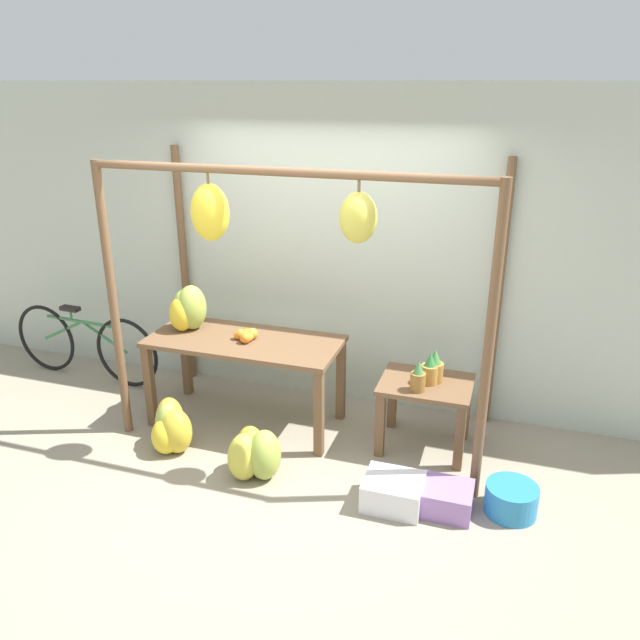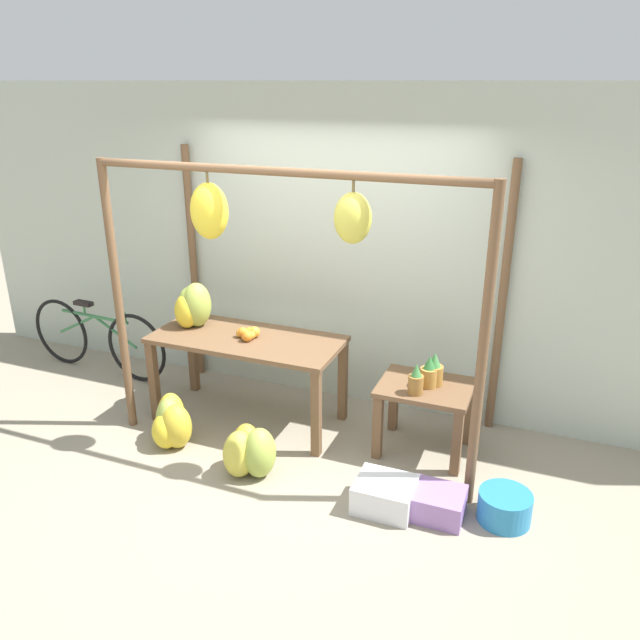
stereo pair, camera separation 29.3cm
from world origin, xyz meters
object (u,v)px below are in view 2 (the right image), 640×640
Objects in this scene: banana_pile_ground_left at (171,423)px; parked_bicycle at (97,338)px; fruit_crate_purple at (437,503)px; fruit_crate_white at (385,495)px; banana_pile_on_table at (192,307)px; pineapple_cluster at (428,374)px; blue_bucket at (504,507)px; banana_pile_ground_right at (249,451)px; orange_pile at (248,334)px.

banana_pile_ground_left is 0.25× the size of parked_bicycle.
banana_pile_ground_left is 2.21m from fruit_crate_purple.
fruit_crate_white is (1.86, -0.16, -0.08)m from banana_pile_ground_left.
pineapple_cluster is (2.09, -0.01, -0.27)m from banana_pile_on_table.
blue_bucket is 0.21× the size of parked_bicycle.
banana_pile_ground_right is at bearing -175.23° from blue_bucket.
parked_bicycle is (-3.42, 0.26, -0.32)m from pineapple_cluster.
parked_bicycle reaches higher than banana_pile_ground_left.
parked_bicycle is 4.61× the size of fruit_crate_purple.
parked_bicycle is at bearing 162.53° from fruit_crate_white.
orange_pile is at bearing 165.73° from blue_bucket.
banana_pile_ground_right is (0.36, -0.72, -0.63)m from orange_pile.
fruit_crate_white is at bearing -0.76° from banana_pile_ground_right.
pineapple_cluster is 0.76× the size of banana_pile_ground_left.
banana_pile_ground_right reaches higher than blue_bucket.
fruit_crate_white reaches higher than fruit_crate_purple.
parked_bicycle is at bearing 164.88° from fruit_crate_purple.
fruit_crate_purple is (2.35, -0.75, -0.87)m from banana_pile_on_table.
banana_pile_on_table is 1.07× the size of fruit_crate_purple.
banana_pile_ground_right is at bearing 179.24° from fruit_crate_white.
parked_bicycle reaches higher than banana_pile_ground_right.
banana_pile_ground_left is 1.05× the size of fruit_crate_white.
orange_pile reaches higher than fruit_crate_purple.
fruit_crate_purple is at bearing 1.56° from banana_pile_ground_right.
pineapple_cluster reaches higher than banana_pile_ground_left.
banana_pile_ground_right is 1.20× the size of blue_bucket.
fruit_crate_white is (1.07, -0.01, -0.09)m from banana_pile_ground_right.
fruit_crate_white is (-0.09, -0.79, -0.59)m from pineapple_cluster.
blue_bucket is 4.22m from parked_bicycle.
fruit_crate_white is 3.50m from parked_bicycle.
pineapple_cluster reaches higher than blue_bucket.
pineapple_cluster is 1.48m from banana_pile_ground_right.
pineapple_cluster is at bearing -0.28° from banana_pile_on_table.
blue_bucket is (2.22, -0.56, -0.72)m from orange_pile.
parked_bicycle is at bearing 167.95° from blue_bucket.
orange_pile is at bearing 159.11° from fruit_crate_purple.
banana_pile_on_table reaches higher than fruit_crate_purple.
banana_pile_on_table reaches higher than fruit_crate_white.
blue_bucket reaches higher than fruit_crate_purple.
orange_pile is at bearing 152.83° from fruit_crate_white.
fruit_crate_purple is (0.35, 0.05, -0.01)m from fruit_crate_white.
blue_bucket is (1.86, 0.15, -0.09)m from banana_pile_ground_right.
pineapple_cluster is at bearing 138.38° from blue_bucket.
fruit_crate_white is at bearing -96.55° from pineapple_cluster.
banana_pile_ground_right is at bearing -63.27° from orange_pile.
blue_bucket is at bearing 0.29° from banana_pile_ground_left.
pineapple_cluster is 1.10m from blue_bucket.
banana_pile_ground_left is 1.00× the size of banana_pile_ground_right.
banana_pile_ground_left is at bearing 177.34° from fruit_crate_purple.
banana_pile_ground_left is (0.15, -0.64, -0.77)m from banana_pile_on_table.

